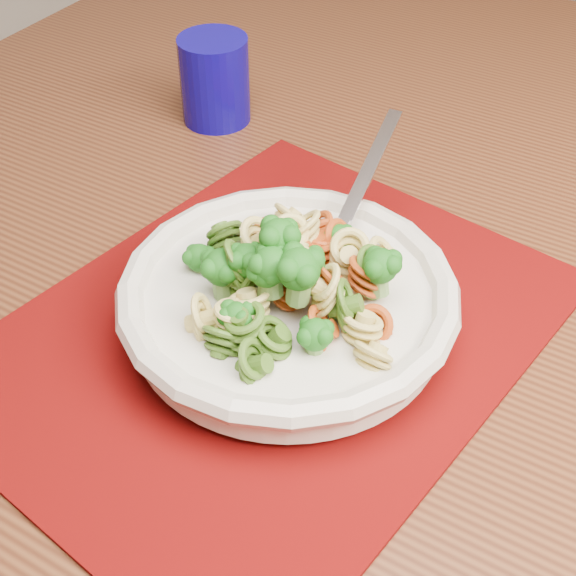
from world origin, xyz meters
TOP-DOWN VIEW (x-y plane):
  - dining_table at (-0.28, 0.67)m, footprint 1.75×1.46m
  - placemat at (-0.23, 0.63)m, footprint 0.48×0.41m
  - pasta_bowl at (-0.22, 0.63)m, footprint 0.24×0.24m
  - pasta_broccoli_heap at (-0.22, 0.63)m, footprint 0.21×0.21m
  - fork at (-0.17, 0.64)m, footprint 0.17×0.11m
  - tumbler at (-0.09, 0.92)m, footprint 0.07×0.07m

SIDE VIEW (x-z plane):
  - dining_table at x=-0.28m, z-range 0.29..1.05m
  - placemat at x=-0.23m, z-range 0.77..0.77m
  - pasta_bowl at x=-0.22m, z-range 0.78..0.82m
  - tumbler at x=-0.09m, z-range 0.77..0.85m
  - fork at x=-0.17m, z-range 0.78..0.85m
  - pasta_broccoli_heap at x=-0.22m, z-range 0.78..0.85m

